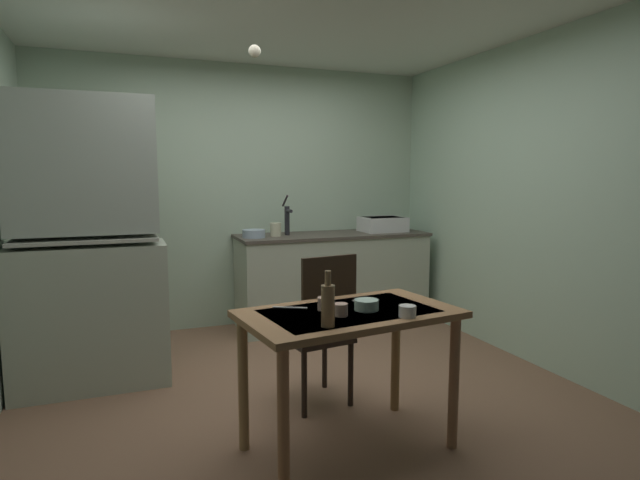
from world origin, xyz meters
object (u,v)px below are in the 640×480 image
Objects in this scene: mixing_bowl_counter at (254,234)px; glass_bottle at (328,304)px; hutch_cabinet at (88,254)px; hand_pump at (287,218)px; teacup_mint at (341,310)px; sink_basin at (383,224)px; dining_table at (349,332)px; serving_bowl_wide at (366,305)px; chair_far_side at (321,328)px.

mixing_bowl_counter is 0.79× the size of glass_bottle.
glass_bottle is at bearing -55.84° from hutch_cabinet.
hutch_cabinet is at bearing -152.69° from hand_pump.
teacup_mint is at bearing -92.68° from mixing_bowl_counter.
glass_bottle is at bearing -122.63° from sink_basin.
dining_table is at bearing -90.62° from mixing_bowl_counter.
sink_basin reaches higher than glass_bottle.
glass_bottle reaches higher than serving_bowl_wide.
serving_bowl_wide is at bearing -96.98° from hand_pump.
glass_bottle is (-0.22, -0.23, 0.22)m from dining_table.
teacup_mint reaches higher than dining_table.
hutch_cabinet is at bearing -149.85° from mixing_bowl_counter.
teacup_mint is (-0.08, -0.08, 0.15)m from dining_table.
chair_far_side is (0.02, -1.69, -0.44)m from mixing_bowl_counter.
hand_pump reaches higher than glass_bottle.
hutch_cabinet reaches higher than mixing_bowl_counter.
hutch_cabinet reaches higher than chair_far_side.
sink_basin reaches higher than mixing_bowl_counter.
dining_table is at bearing -94.81° from chair_far_side.
glass_bottle is (1.13, -1.67, -0.07)m from hutch_cabinet.
dining_table is 16.16× the size of teacup_mint.
serving_bowl_wide is (0.09, -0.02, 0.14)m from dining_table.
serving_bowl_wide is (-0.29, -2.35, -0.28)m from hand_pump.
hand_pump is 1.83× the size of mixing_bowl_counter.
glass_bottle is at bearing -103.07° from hand_pump.
mixing_bowl_counter reaches higher than teacup_mint.
sink_basin is 3.00m from glass_bottle.
serving_bowl_wide is at bearing -85.36° from chair_far_side.
mixing_bowl_counter is 0.18× the size of dining_table.
sink_basin is 0.36× the size of dining_table.
sink_basin is 2.26m from chair_far_side.
serving_bowl_wide is (0.05, -0.57, 0.28)m from chair_far_side.
chair_far_side is at bearing 78.20° from teacup_mint.
dining_table is 0.19m from teacup_mint.
mixing_bowl_counter is 2.32m from teacup_mint.
hutch_cabinet is at bearing 133.14° from dining_table.
mixing_bowl_counter is (1.37, 0.80, 0.00)m from hutch_cabinet.
dining_table is at bearing -99.25° from hand_pump.
sink_basin is at bearing -2.54° from hand_pump.
chair_far_side is at bearing -32.60° from hutch_cabinet.
chair_far_side is at bearing 94.64° from serving_bowl_wide.
hutch_cabinet is 9.55× the size of mixing_bowl_counter.
teacup_mint is 0.28× the size of glass_bottle.
hand_pump is 0.39m from mixing_bowl_counter.
mixing_bowl_counter is 1.75m from chair_far_side.
dining_table is at bearing 169.13° from serving_bowl_wide.
chair_far_side is 7.69× the size of serving_bowl_wide.
hutch_cabinet reaches higher than teacup_mint.
sink_basin reaches higher than dining_table.
sink_basin is 1.02m from hand_pump.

